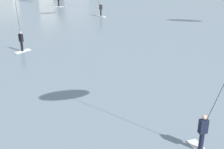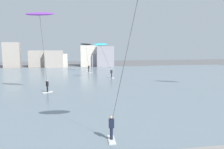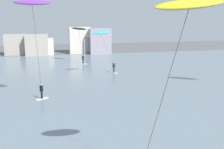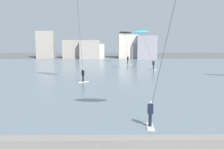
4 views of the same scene
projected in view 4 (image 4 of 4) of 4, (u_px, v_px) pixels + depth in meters
seawall_barrier at (152, 149)px, 12.12m from camera, size 60.00×0.70×1.14m
water_bay at (122, 75)px, 38.61m from camera, size 84.00×52.00×0.10m
far_shore_buildings at (103, 48)px, 65.85m from camera, size 29.50×5.44×6.81m
kitesurfer_cyan at (143, 37)px, 41.53m from camera, size 4.03×2.69×6.51m
kitesurfer_black at (125, 35)px, 52.77m from camera, size 3.10×3.63×6.44m
kitesurfer_purple at (77, 3)px, 29.20m from camera, size 4.11×3.97×10.11m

